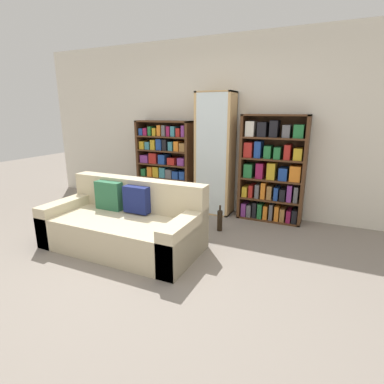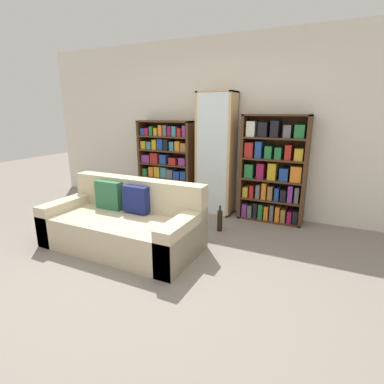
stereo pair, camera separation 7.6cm
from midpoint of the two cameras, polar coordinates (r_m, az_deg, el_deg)
ground_plane at (r=3.28m, az=-9.10°, el=-14.28°), size 16.00×16.00×0.00m
wall_back at (r=4.91m, az=5.99°, el=12.16°), size 6.88×0.06×2.70m
couch at (r=3.74m, az=-12.23°, el=-6.02°), size 1.87×0.90×0.78m
bookshelf_left at (r=5.18m, az=-4.46°, el=5.14°), size 0.98×0.32×1.45m
display_cabinet at (r=4.73m, az=5.09°, el=7.15°), size 0.57×0.36×1.88m
bookshelf_right at (r=4.55m, az=15.60°, el=3.80°), size 0.93×0.32×1.56m
wine_bottle at (r=4.14m, az=5.84°, el=-5.42°), size 0.07×0.07×0.37m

